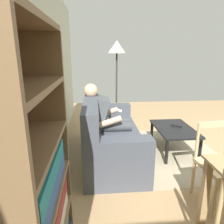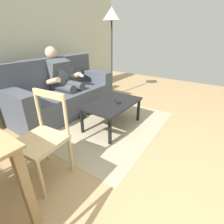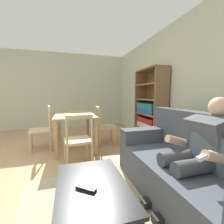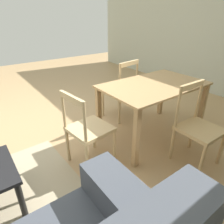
# 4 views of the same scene
# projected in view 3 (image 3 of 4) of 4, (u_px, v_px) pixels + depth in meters

# --- Properties ---
(wall_back) EXTENTS (7.18, 0.12, 2.64)m
(wall_back) POSITION_uv_depth(u_px,v_px,m) (194.00, 87.00, 2.64)
(wall_back) COLOR beige
(wall_back) RESTS_ON ground_plane
(wall_side) EXTENTS (0.12, 6.20, 2.64)m
(wall_side) POSITION_uv_depth(u_px,v_px,m) (38.00, 91.00, 5.18)
(wall_side) COLOR beige
(wall_side) RESTS_ON ground_plane
(couch) EXTENTS (1.93, 0.84, 0.97)m
(couch) POSITION_uv_depth(u_px,v_px,m) (190.00, 170.00, 1.68)
(couch) COLOR #474C56
(couch) RESTS_ON ground_plane
(person_lounging) EXTENTS (0.59, 0.92, 1.16)m
(person_lounging) POSITION_uv_depth(u_px,v_px,m) (198.00, 151.00, 1.57)
(person_lounging) COLOR #4C5156
(person_lounging) RESTS_ON ground_plane
(coffee_table) EXTENTS (0.91, 0.59, 0.42)m
(coffee_table) POSITION_uv_depth(u_px,v_px,m) (92.00, 190.00, 1.30)
(coffee_table) COLOR black
(coffee_table) RESTS_ON ground_plane
(tv_remote) EXTENTS (0.15, 0.16, 0.02)m
(tv_remote) POSITION_uv_depth(u_px,v_px,m) (86.00, 188.00, 1.22)
(tv_remote) COLOR black
(tv_remote) RESTS_ON coffee_table
(bookshelf) EXTENTS (0.96, 0.36, 1.79)m
(bookshelf) POSITION_uv_depth(u_px,v_px,m) (150.00, 115.00, 3.62)
(bookshelf) COLOR brown
(bookshelf) RESTS_ON ground_plane
(dining_table) EXTENTS (1.34, 0.83, 0.76)m
(dining_table) POSITION_uv_depth(u_px,v_px,m) (75.00, 119.00, 3.38)
(dining_table) COLOR tan
(dining_table) RESTS_ON ground_plane
(dining_chair_near_wall) EXTENTS (0.42, 0.42, 0.91)m
(dining_chair_near_wall) POSITION_uv_depth(u_px,v_px,m) (104.00, 126.00, 3.60)
(dining_chair_near_wall) COLOR tan
(dining_chair_near_wall) RESTS_ON ground_plane
(dining_chair_facing_couch) EXTENTS (0.46, 0.46, 0.88)m
(dining_chair_facing_couch) POSITION_uv_depth(u_px,v_px,m) (78.00, 141.00, 2.45)
(dining_chair_facing_couch) COLOR #D1B27F
(dining_chair_facing_couch) RESTS_ON ground_plane
(dining_chair_by_doorway) EXTENTS (0.47, 0.47, 0.95)m
(dining_chair_by_doorway) POSITION_uv_depth(u_px,v_px,m) (42.00, 129.00, 3.21)
(dining_chair_by_doorway) COLOR #D1B27F
(dining_chair_by_doorway) RESTS_ON ground_plane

